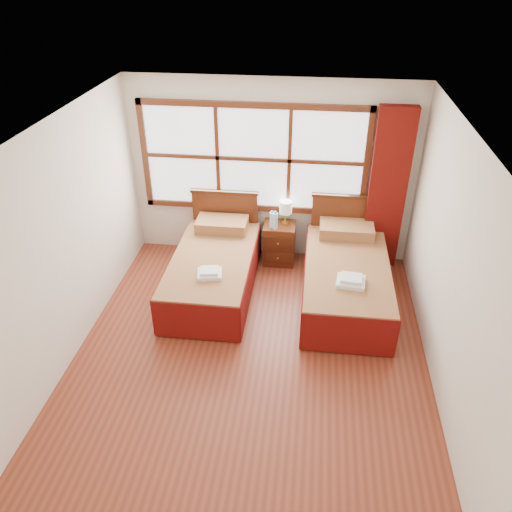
# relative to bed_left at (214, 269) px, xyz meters

# --- Properties ---
(floor) EXTENTS (4.50, 4.50, 0.00)m
(floor) POSITION_rel_bed_left_xyz_m (0.66, -1.20, -0.31)
(floor) COLOR brown
(floor) RESTS_ON ground
(ceiling) EXTENTS (4.50, 4.50, 0.00)m
(ceiling) POSITION_rel_bed_left_xyz_m (0.66, -1.20, 2.29)
(ceiling) COLOR white
(ceiling) RESTS_ON wall_back
(wall_back) EXTENTS (4.00, 0.00, 4.00)m
(wall_back) POSITION_rel_bed_left_xyz_m (0.66, 1.05, 0.99)
(wall_back) COLOR silver
(wall_back) RESTS_ON floor
(wall_left) EXTENTS (0.00, 4.50, 4.50)m
(wall_left) POSITION_rel_bed_left_xyz_m (-1.34, -1.20, 0.99)
(wall_left) COLOR silver
(wall_left) RESTS_ON floor
(wall_right) EXTENTS (0.00, 4.50, 4.50)m
(wall_right) POSITION_rel_bed_left_xyz_m (2.66, -1.20, 0.99)
(wall_right) COLOR silver
(wall_right) RESTS_ON floor
(window) EXTENTS (3.16, 0.06, 1.56)m
(window) POSITION_rel_bed_left_xyz_m (0.41, 1.02, 1.19)
(window) COLOR white
(window) RESTS_ON wall_back
(curtain) EXTENTS (0.50, 0.16, 2.30)m
(curtain) POSITION_rel_bed_left_xyz_m (2.26, 0.91, 0.86)
(curtain) COLOR #640F0A
(curtain) RESTS_ON wall_back
(bed_left) EXTENTS (1.06, 2.08, 1.03)m
(bed_left) POSITION_rel_bed_left_xyz_m (0.00, 0.00, 0.00)
(bed_left) COLOR #411E0D
(bed_left) RESTS_ON floor
(bed_right) EXTENTS (1.09, 2.11, 1.06)m
(bed_right) POSITION_rel_bed_left_xyz_m (1.75, -0.00, 0.01)
(bed_right) COLOR #411E0D
(bed_right) RESTS_ON floor
(nightstand) EXTENTS (0.45, 0.45, 0.61)m
(nightstand) POSITION_rel_bed_left_xyz_m (0.82, 0.80, -0.01)
(nightstand) COLOR #552512
(nightstand) RESTS_ON floor
(towels_left) EXTENTS (0.33, 0.30, 0.09)m
(towels_left) POSITION_rel_bed_left_xyz_m (0.06, -0.51, 0.27)
(towels_left) COLOR white
(towels_left) RESTS_ON bed_left
(towels_right) EXTENTS (0.36, 0.33, 0.10)m
(towels_right) POSITION_rel_bed_left_xyz_m (1.77, -0.50, 0.30)
(towels_right) COLOR white
(towels_right) RESTS_ON bed_right
(lamp) EXTENTS (0.18, 0.18, 0.35)m
(lamp) POSITION_rel_bed_left_xyz_m (0.89, 0.85, 0.54)
(lamp) COLOR gold
(lamp) RESTS_ON nightstand
(bottle_near) EXTENTS (0.07, 0.07, 0.26)m
(bottle_near) POSITION_rel_bed_left_xyz_m (0.71, 0.72, 0.41)
(bottle_near) COLOR #BDE3F4
(bottle_near) RESTS_ON nightstand
(bottle_far) EXTENTS (0.07, 0.07, 0.27)m
(bottle_far) POSITION_rel_bed_left_xyz_m (0.76, 0.69, 0.42)
(bottle_far) COLOR #BDE3F4
(bottle_far) RESTS_ON nightstand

